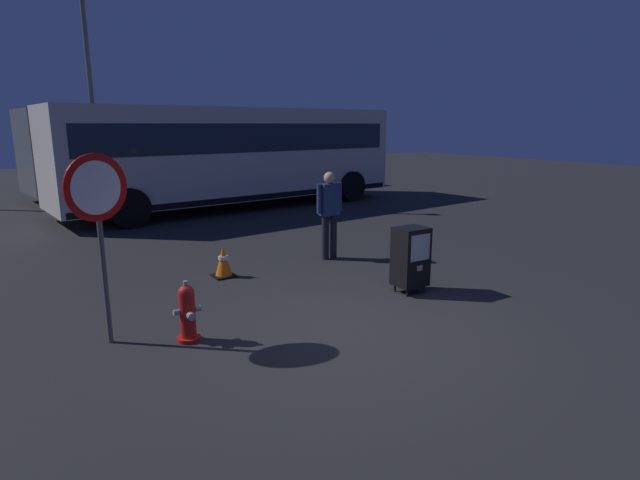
# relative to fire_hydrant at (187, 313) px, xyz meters

# --- Properties ---
(ground_plane) EXTENTS (60.00, 60.00, 0.00)m
(ground_plane) POSITION_rel_fire_hydrant_xyz_m (1.83, -0.79, -0.35)
(ground_plane) COLOR #262628
(fire_hydrant) EXTENTS (0.33, 0.32, 0.75)m
(fire_hydrant) POSITION_rel_fire_hydrant_xyz_m (0.00, 0.00, 0.00)
(fire_hydrant) COLOR red
(fire_hydrant) RESTS_ON ground_plane
(newspaper_box_primary) EXTENTS (0.48, 0.42, 1.02)m
(newspaper_box_primary) POSITION_rel_fire_hydrant_xyz_m (3.46, -0.06, 0.22)
(newspaper_box_primary) COLOR black
(newspaper_box_primary) RESTS_ON ground_plane
(stop_sign) EXTENTS (0.71, 0.31, 2.23)m
(stop_sign) POSITION_rel_fire_hydrant_xyz_m (-0.80, 0.43, 1.25)
(stop_sign) COLOR #4C4F54
(stop_sign) RESTS_ON ground_plane
(pedestrian) EXTENTS (0.55, 0.22, 1.67)m
(pedestrian) POSITION_rel_fire_hydrant_xyz_m (3.53, 2.29, 0.60)
(pedestrian) COLOR black
(pedestrian) RESTS_ON ground_plane
(traffic_cone) EXTENTS (0.36, 0.36, 0.53)m
(traffic_cone) POSITION_rel_fire_hydrant_xyz_m (1.35, 2.25, -0.09)
(traffic_cone) COLOR black
(traffic_cone) RESTS_ON ground_plane
(bus_near) EXTENTS (10.70, 3.62, 3.00)m
(bus_near) POSITION_rel_fire_hydrant_xyz_m (4.51, 9.03, 1.36)
(bus_near) COLOR beige
(bus_near) RESTS_ON ground_plane
(bus_far) EXTENTS (10.75, 3.97, 3.00)m
(bus_far) POSITION_rel_fire_hydrant_xyz_m (4.26, 13.61, 1.36)
(bus_far) COLOR #4C5156
(bus_far) RESTS_ON ground_plane
(street_light_near_right) EXTENTS (0.32, 0.32, 8.67)m
(street_light_near_right) POSITION_rel_fire_hydrant_xyz_m (0.98, 11.46, 4.57)
(street_light_near_right) COLOR #4C4F54
(street_light_near_right) RESTS_ON ground_plane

